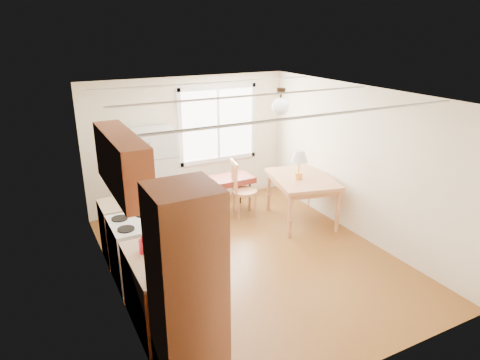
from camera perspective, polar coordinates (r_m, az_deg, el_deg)
room_shell at (r=6.14m, az=1.62°, el=-0.27°), size 4.60×5.60×2.62m
kitchen_run at (r=5.19m, az=-11.94°, el=-9.69°), size 0.65×3.40×2.20m
window_unit at (r=8.44m, az=-2.94°, el=7.44°), size 1.64×0.05×1.51m
pendant_light at (r=6.57m, az=5.42°, el=9.90°), size 0.26×0.26×0.40m
refrigerator at (r=7.85m, az=-11.21°, el=0.66°), size 0.74×0.74×1.66m
bench at (r=8.00m, az=-3.20°, el=-0.39°), size 1.46×0.56×0.67m
dining_table at (r=7.69m, az=8.29°, el=-0.36°), size 1.29×1.53×0.83m
chair at (r=7.82m, az=-0.10°, el=-0.70°), size 0.49×0.49×1.07m
table_lamp at (r=7.45m, az=7.92°, el=2.86°), size 0.30×0.30×0.52m
coffee_maker at (r=4.51m, az=-9.72°, el=-11.33°), size 0.25×0.29×0.40m
kettle at (r=5.07m, az=-12.69°, el=-8.54°), size 0.12×0.12×0.22m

